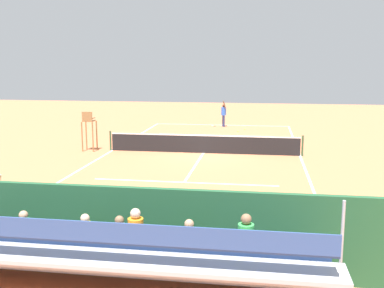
{
  "coord_description": "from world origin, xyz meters",
  "views": [
    {
      "loc": [
        -3.01,
        23.67,
        4.78
      ],
      "look_at": [
        0.0,
        4.0,
        1.2
      ],
      "focal_mm": 43.06,
      "sensor_mm": 36.0,
      "label": 1
    }
  ],
  "objects_px": {
    "courtside_bench": "(196,239)",
    "tennis_player": "(224,113)",
    "tennis_net": "(203,144)",
    "tennis_racket": "(213,126)",
    "tennis_ball_far": "(238,131)",
    "tennis_ball_near": "(245,129)",
    "bleacher_stand": "(104,256)",
    "equipment_bag": "(127,252)",
    "umpire_chair": "(89,127)"
  },
  "relations": [
    {
      "from": "bleacher_stand",
      "to": "courtside_bench",
      "type": "distance_m",
      "value": 2.6
    },
    {
      "from": "courtside_bench",
      "to": "tennis_ball_far",
      "type": "height_order",
      "value": "courtside_bench"
    },
    {
      "from": "bleacher_stand",
      "to": "courtside_bench",
      "type": "bearing_deg",
      "value": -128.67
    },
    {
      "from": "tennis_player",
      "to": "tennis_ball_far",
      "type": "bearing_deg",
      "value": 116.29
    },
    {
      "from": "tennis_ball_far",
      "to": "bleacher_stand",
      "type": "bearing_deg",
      "value": 86.32
    },
    {
      "from": "tennis_net",
      "to": "bleacher_stand",
      "type": "distance_m",
      "value": 15.29
    },
    {
      "from": "bleacher_stand",
      "to": "tennis_ball_far",
      "type": "distance_m",
      "value": 23.08
    },
    {
      "from": "tennis_ball_near",
      "to": "tennis_ball_far",
      "type": "bearing_deg",
      "value": 68.02
    },
    {
      "from": "bleacher_stand",
      "to": "umpire_chair",
      "type": "distance_m",
      "value": 16.21
    },
    {
      "from": "bleacher_stand",
      "to": "courtside_bench",
      "type": "height_order",
      "value": "bleacher_stand"
    },
    {
      "from": "equipment_bag",
      "to": "tennis_ball_far",
      "type": "distance_m",
      "value": 21.19
    },
    {
      "from": "tennis_player",
      "to": "tennis_ball_far",
      "type": "distance_m",
      "value": 2.9
    },
    {
      "from": "tennis_racket",
      "to": "tennis_ball_near",
      "type": "xyz_separation_m",
      "value": [
        -2.47,
        1.65,
        0.02
      ]
    },
    {
      "from": "umpire_chair",
      "to": "equipment_bag",
      "type": "distance_m",
      "value": 14.49
    },
    {
      "from": "tennis_net",
      "to": "courtside_bench",
      "type": "height_order",
      "value": "tennis_net"
    },
    {
      "from": "tennis_racket",
      "to": "tennis_ball_far",
      "type": "bearing_deg",
      "value": 127.16
    },
    {
      "from": "umpire_chair",
      "to": "tennis_racket",
      "type": "height_order",
      "value": "umpire_chair"
    },
    {
      "from": "tennis_net",
      "to": "tennis_ball_far",
      "type": "height_order",
      "value": "tennis_net"
    },
    {
      "from": "umpire_chair",
      "to": "bleacher_stand",
      "type": "bearing_deg",
      "value": 112.19
    },
    {
      "from": "equipment_bag",
      "to": "tennis_player",
      "type": "bearing_deg",
      "value": -90.9
    },
    {
      "from": "equipment_bag",
      "to": "tennis_ball_near",
      "type": "xyz_separation_m",
      "value": [
        -2.0,
        -22.19,
        -0.15
      ]
    },
    {
      "from": "tennis_racket",
      "to": "bleacher_stand",
      "type": "bearing_deg",
      "value": 91.26
    },
    {
      "from": "umpire_chair",
      "to": "equipment_bag",
      "type": "bearing_deg",
      "value": 114.66
    },
    {
      "from": "umpire_chair",
      "to": "tennis_ball_near",
      "type": "xyz_separation_m",
      "value": [
        -8.03,
        -9.06,
        -1.28
      ]
    },
    {
      "from": "tennis_player",
      "to": "courtside_bench",
      "type": "bearing_deg",
      "value": 93.26
    },
    {
      "from": "tennis_racket",
      "to": "tennis_ball_near",
      "type": "height_order",
      "value": "tennis_ball_near"
    },
    {
      "from": "umpire_chair",
      "to": "tennis_ball_near",
      "type": "bearing_deg",
      "value": -131.54
    },
    {
      "from": "courtside_bench",
      "to": "umpire_chair",
      "type": "bearing_deg",
      "value": -59.26
    },
    {
      "from": "courtside_bench",
      "to": "tennis_player",
      "type": "xyz_separation_m",
      "value": [
        1.34,
        -23.45,
        0.46
      ]
    },
    {
      "from": "bleacher_stand",
      "to": "tennis_player",
      "type": "height_order",
      "value": "bleacher_stand"
    },
    {
      "from": "tennis_racket",
      "to": "tennis_ball_far",
      "type": "xyz_separation_m",
      "value": [
        -2.05,
        2.7,
        0.02
      ]
    },
    {
      "from": "tennis_net",
      "to": "umpire_chair",
      "type": "relative_size",
      "value": 4.81
    },
    {
      "from": "tennis_net",
      "to": "tennis_ball_far",
      "type": "bearing_deg",
      "value": -100.29
    },
    {
      "from": "tennis_net",
      "to": "tennis_ball_far",
      "type": "xyz_separation_m",
      "value": [
        -1.4,
        -7.73,
        -0.47
      ]
    },
    {
      "from": "bleacher_stand",
      "to": "tennis_ball_near",
      "type": "xyz_separation_m",
      "value": [
        -1.91,
        -24.07,
        -0.87
      ]
    },
    {
      "from": "tennis_player",
      "to": "bleacher_stand",
      "type": "bearing_deg",
      "value": 89.39
    },
    {
      "from": "tennis_racket",
      "to": "tennis_ball_far",
      "type": "relative_size",
      "value": 8.31
    },
    {
      "from": "tennis_net",
      "to": "tennis_player",
      "type": "height_order",
      "value": "tennis_player"
    },
    {
      "from": "tennis_net",
      "to": "bleacher_stand",
      "type": "xyz_separation_m",
      "value": [
        0.08,
        15.28,
        0.41
      ]
    },
    {
      "from": "tennis_player",
      "to": "tennis_racket",
      "type": "xyz_separation_m",
      "value": [
        0.84,
        -0.25,
        -1.0
      ]
    },
    {
      "from": "equipment_bag",
      "to": "bleacher_stand",
      "type": "bearing_deg",
      "value": 92.94
    },
    {
      "from": "courtside_bench",
      "to": "tennis_racket",
      "type": "relative_size",
      "value": 3.28
    },
    {
      "from": "tennis_player",
      "to": "tennis_ball_near",
      "type": "distance_m",
      "value": 2.36
    },
    {
      "from": "tennis_net",
      "to": "tennis_player",
      "type": "bearing_deg",
      "value": -91.09
    },
    {
      "from": "tennis_ball_near",
      "to": "tennis_ball_far",
      "type": "height_order",
      "value": "same"
    },
    {
      "from": "tennis_ball_near",
      "to": "tennis_ball_far",
      "type": "distance_m",
      "value": 1.14
    },
    {
      "from": "courtside_bench",
      "to": "tennis_ball_near",
      "type": "relative_size",
      "value": 27.27
    },
    {
      "from": "umpire_chair",
      "to": "tennis_ball_near",
      "type": "relative_size",
      "value": 32.42
    },
    {
      "from": "courtside_bench",
      "to": "tennis_player",
      "type": "bearing_deg",
      "value": -86.74
    },
    {
      "from": "equipment_bag",
      "to": "tennis_racket",
      "type": "xyz_separation_m",
      "value": [
        0.47,
        -23.83,
        -0.16
      ]
    }
  ]
}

